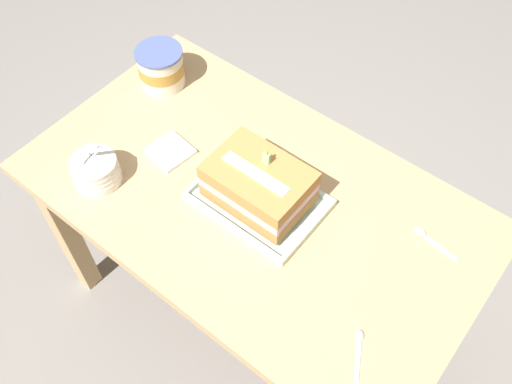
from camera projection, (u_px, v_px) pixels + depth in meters
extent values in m
plane|color=gray|center=(254.00, 307.00, 2.03)|extent=(8.00, 8.00, 0.00)
cube|color=tan|center=(253.00, 200.00, 1.48)|extent=(1.21, 0.70, 0.04)
cube|color=tan|center=(67.00, 233.00, 1.83)|extent=(0.06, 0.06, 0.66)
cube|color=tan|center=(188.00, 129.00, 2.10)|extent=(0.06, 0.06, 0.66)
cube|color=tan|center=(455.00, 296.00, 1.70)|extent=(0.06, 0.06, 0.66)
cube|color=silver|center=(259.00, 201.00, 1.45)|extent=(0.32, 0.23, 0.01)
cube|color=silver|center=(231.00, 227.00, 1.39)|extent=(0.32, 0.01, 0.02)
cube|color=silver|center=(284.00, 172.00, 1.49)|extent=(0.32, 0.01, 0.02)
cube|color=silver|center=(213.00, 168.00, 1.50)|extent=(0.01, 0.21, 0.02)
cube|color=silver|center=(308.00, 231.00, 1.39)|extent=(0.01, 0.21, 0.02)
cube|color=#C48546|center=(259.00, 192.00, 1.42)|extent=(0.25, 0.17, 0.04)
cube|color=beige|center=(259.00, 184.00, 1.39)|extent=(0.25, 0.17, 0.03)
cube|color=#C48546|center=(259.00, 176.00, 1.37)|extent=(0.25, 0.17, 0.04)
cube|color=white|center=(255.00, 173.00, 1.34)|extent=(0.19, 0.03, 0.00)
cube|color=#99DB9E|center=(267.00, 159.00, 1.35)|extent=(0.02, 0.01, 0.03)
ellipsoid|color=yellow|center=(267.00, 153.00, 1.33)|extent=(0.01, 0.01, 0.01)
cylinder|color=white|center=(98.00, 176.00, 1.49)|extent=(0.13, 0.13, 0.03)
cylinder|color=white|center=(97.00, 172.00, 1.48)|extent=(0.12, 0.12, 0.03)
cylinder|color=white|center=(95.00, 169.00, 1.46)|extent=(0.12, 0.12, 0.03)
cylinder|color=white|center=(94.00, 165.00, 1.45)|extent=(0.12, 0.12, 0.03)
cylinder|color=silver|center=(94.00, 151.00, 1.43)|extent=(0.05, 0.03, 0.05)
cylinder|color=silver|center=(96.00, 153.00, 1.44)|extent=(0.05, 0.01, 0.07)
cylinder|color=silver|center=(84.00, 156.00, 1.43)|extent=(0.03, 0.05, 0.05)
cylinder|color=silver|center=(161.00, 68.00, 1.67)|extent=(0.13, 0.13, 0.11)
cylinder|color=#B78938|center=(161.00, 67.00, 1.67)|extent=(0.14, 0.14, 0.04)
cylinder|color=#5364A1|center=(158.00, 52.00, 1.62)|extent=(0.14, 0.14, 0.01)
ellipsoid|color=silver|center=(420.00, 232.00, 1.40)|extent=(0.04, 0.03, 0.01)
cube|color=silver|center=(441.00, 248.00, 1.37)|extent=(0.09, 0.02, 0.00)
ellipsoid|color=silver|center=(360.00, 336.00, 1.24)|extent=(0.03, 0.03, 0.01)
cube|color=silver|center=(357.00, 369.00, 1.20)|extent=(0.07, 0.11, 0.00)
cube|color=white|center=(170.00, 151.00, 1.55)|extent=(0.12, 0.12, 0.01)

